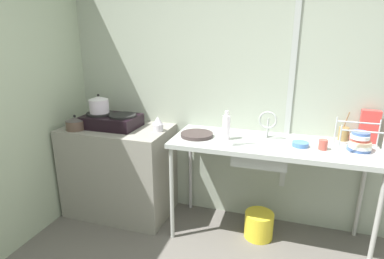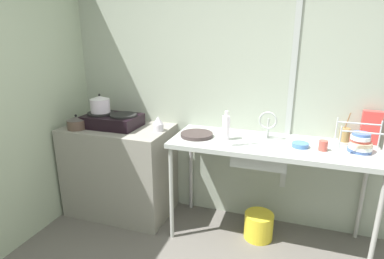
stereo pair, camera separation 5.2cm
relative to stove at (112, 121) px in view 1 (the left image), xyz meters
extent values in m
cube|color=#9FA896|center=(1.44, 0.36, 0.30)|extent=(4.68, 0.10, 2.56)
cube|color=#A9AFAB|center=(1.64, 0.30, 0.42)|extent=(0.05, 0.01, 2.05)
cube|color=gray|center=(0.05, 0.00, -0.52)|extent=(1.03, 0.62, 0.92)
cube|color=#A9AFAB|center=(1.52, 0.00, -0.09)|extent=(1.68, 0.62, 0.04)
cylinder|color=#B0B2AD|center=(0.72, -0.27, -0.54)|extent=(0.04, 0.04, 0.88)
cylinder|color=#A8A8A3|center=(2.32, -0.27, -0.54)|extent=(0.04, 0.04, 0.88)
cylinder|color=#ACA9AC|center=(0.72, 0.27, -0.54)|extent=(0.04, 0.04, 0.88)
cylinder|color=#ADACA8|center=(2.32, 0.27, -0.54)|extent=(0.04, 0.04, 0.88)
cube|color=black|center=(0.00, 0.00, -0.01)|extent=(0.53, 0.36, 0.12)
cylinder|color=black|center=(-0.13, 0.00, 0.06)|extent=(0.26, 0.26, 0.02)
cylinder|color=black|center=(0.13, 0.00, 0.06)|extent=(0.26, 0.26, 0.02)
cylinder|color=silver|center=(-0.13, 0.00, 0.14)|extent=(0.19, 0.19, 0.13)
cone|color=silver|center=(-0.13, 0.00, 0.22)|extent=(0.19, 0.19, 0.03)
sphere|color=black|center=(-0.13, 0.00, 0.24)|extent=(0.02, 0.02, 0.02)
cylinder|color=brown|center=(-0.28, -0.18, -0.02)|extent=(0.18, 0.18, 0.09)
cone|color=#474140|center=(-0.28, -0.18, 0.04)|extent=(0.18, 0.18, 0.03)
sphere|color=black|center=(-0.28, -0.18, 0.07)|extent=(0.02, 0.02, 0.02)
cylinder|color=silver|center=(0.49, 0.02, -0.03)|extent=(0.10, 0.10, 0.07)
cone|color=silver|center=(0.49, 0.02, 0.04)|extent=(0.09, 0.09, 0.07)
cube|color=#A9AFAB|center=(1.45, -0.04, -0.15)|extent=(0.45, 0.33, 0.17)
cylinder|color=#A9AFAB|center=(1.48, 0.16, 0.02)|extent=(0.02, 0.02, 0.17)
torus|color=#A9AFAB|center=(1.48, 0.09, 0.10)|extent=(0.16, 0.02, 0.16)
cylinder|color=#3A2F2E|center=(0.88, -0.03, -0.05)|extent=(0.29, 0.29, 0.03)
cylinder|color=#B3BABE|center=(2.02, -0.15, 0.05)|extent=(0.01, 0.01, 0.24)
cylinder|color=#B3BABE|center=(2.02, 0.10, 0.05)|extent=(0.01, 0.01, 0.24)
cylinder|color=#B3BABE|center=(2.33, 0.10, 0.05)|extent=(0.01, 0.01, 0.24)
cylinder|color=#B3BABE|center=(2.18, -0.15, 0.14)|extent=(0.31, 0.01, 0.01)
cylinder|color=#B3BABE|center=(2.18, 0.10, 0.14)|extent=(0.31, 0.01, 0.01)
cube|color=#BDBCBE|center=(2.18, -0.02, -0.06)|extent=(0.33, 0.27, 0.01)
cylinder|color=#4563A3|center=(2.18, -0.02, -0.04)|extent=(0.17, 0.17, 0.03)
cylinder|color=white|center=(2.19, -0.03, -0.01)|extent=(0.16, 0.16, 0.03)
cylinder|color=beige|center=(2.18, -0.03, 0.01)|extent=(0.15, 0.15, 0.03)
cylinder|color=#BC4A3F|center=(2.18, -0.02, 0.04)|extent=(0.15, 0.15, 0.03)
cylinder|color=white|center=(2.17, -0.03, 0.06)|extent=(0.14, 0.14, 0.03)
cylinder|color=#4B6AB0|center=(2.18, -0.03, 0.08)|extent=(0.13, 0.13, 0.03)
cylinder|color=#B64D42|center=(1.92, -0.05, -0.02)|extent=(0.07, 0.07, 0.08)
cylinder|color=#4674B6|center=(1.76, -0.02, -0.05)|extent=(0.13, 0.13, 0.04)
cylinder|color=white|center=(1.15, -0.03, 0.04)|extent=(0.07, 0.07, 0.21)
cylinder|color=white|center=(1.15, -0.03, 0.17)|extent=(0.03, 0.03, 0.04)
cube|color=#D53D39|center=(2.29, 0.25, 0.07)|extent=(0.15, 0.08, 0.28)
cylinder|color=olive|center=(2.11, 0.25, -0.01)|extent=(0.08, 0.08, 0.12)
cylinder|color=olive|center=(2.11, 0.25, 0.08)|extent=(0.05, 0.04, 0.22)
cylinder|color=yellow|center=(1.48, -0.02, -0.86)|extent=(0.26, 0.26, 0.24)
camera|label=1|loc=(1.63, -2.52, 0.79)|focal=28.71mm
camera|label=2|loc=(1.68, -2.51, 0.79)|focal=28.71mm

